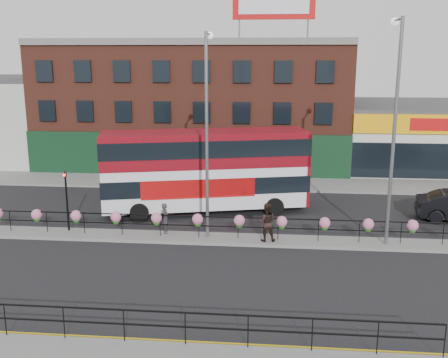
# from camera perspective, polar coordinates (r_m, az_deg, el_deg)

# --- Properties ---
(ground) EXTENTS (120.00, 120.00, 0.00)m
(ground) POSITION_cam_1_polar(r_m,az_deg,el_deg) (26.79, -0.61, -6.69)
(ground) COLOR black
(ground) RESTS_ON ground
(north_pavement) EXTENTS (60.00, 4.00, 0.15)m
(north_pavement) POSITION_cam_1_polar(r_m,az_deg,el_deg) (38.22, 1.27, -0.43)
(north_pavement) COLOR slate
(north_pavement) RESTS_ON ground
(median) EXTENTS (60.00, 1.60, 0.15)m
(median) POSITION_cam_1_polar(r_m,az_deg,el_deg) (26.77, -0.61, -6.54)
(median) COLOR slate
(median) RESTS_ON ground
(yellow_line_inner) EXTENTS (60.00, 0.10, 0.01)m
(yellow_line_inner) POSITION_cam_1_polar(r_m,az_deg,el_deg) (18.06, -3.98, -17.22)
(yellow_line_inner) COLOR gold
(yellow_line_inner) RESTS_ON ground
(yellow_line_outer) EXTENTS (60.00, 0.10, 0.01)m
(yellow_line_outer) POSITION_cam_1_polar(r_m,az_deg,el_deg) (17.91, -4.07, -17.51)
(yellow_line_outer) COLOR gold
(yellow_line_outer) RESTS_ON ground
(brick_building) EXTENTS (25.00, 12.21, 10.30)m
(brick_building) POSITION_cam_1_polar(r_m,az_deg,el_deg) (45.66, -3.03, 8.24)
(brick_building) COLOR brown
(brick_building) RESTS_ON ground
(supermarket) EXTENTS (15.00, 12.25, 5.30)m
(supermarket) POSITION_cam_1_polar(r_m,az_deg,el_deg) (47.32, 21.80, 4.47)
(supermarket) COLOR silver
(supermarket) RESTS_ON ground
(median_railing) EXTENTS (30.04, 0.56, 1.23)m
(median_railing) POSITION_cam_1_polar(r_m,az_deg,el_deg) (26.45, -0.61, -4.56)
(median_railing) COLOR black
(median_railing) RESTS_ON median
(south_railing) EXTENTS (20.04, 0.05, 1.12)m
(south_railing) POSITION_cam_1_polar(r_m,az_deg,el_deg) (17.67, -10.88, -14.65)
(south_railing) COLOR black
(south_railing) RESTS_ON south_pavement
(double_decker_bus) EXTENTS (12.36, 5.64, 4.87)m
(double_decker_bus) POSITION_cam_1_polar(r_m,az_deg,el_deg) (30.78, -1.98, 1.75)
(double_decker_bus) COLOR silver
(double_decker_bus) RESTS_ON ground
(pedestrian_a) EXTENTS (0.76, 0.65, 1.60)m
(pedestrian_a) POSITION_cam_1_polar(r_m,az_deg,el_deg) (27.34, -6.40, -4.26)
(pedestrian_a) COLOR #2E2F36
(pedestrian_a) RESTS_ON median
(pedestrian_b) EXTENTS (1.05, 0.87, 1.94)m
(pedestrian_b) POSITION_cam_1_polar(r_m,az_deg,el_deg) (26.07, 4.63, -4.71)
(pedestrian_b) COLOR black
(pedestrian_b) RESTS_ON median
(lamp_column_west) EXTENTS (0.36, 1.78, 10.15)m
(lamp_column_west) POSITION_cam_1_polar(r_m,az_deg,el_deg) (25.83, -1.83, 6.64)
(lamp_column_west) COLOR slate
(lamp_column_west) RESTS_ON median
(lamp_column_east) EXTENTS (0.39, 1.89, 10.76)m
(lamp_column_east) POSITION_cam_1_polar(r_m,az_deg,el_deg) (25.93, 18.04, 6.82)
(lamp_column_east) COLOR slate
(lamp_column_east) RESTS_ON median
(traffic_light_median) EXTENTS (0.15, 0.28, 3.65)m
(traffic_light_median) POSITION_cam_1_polar(r_m,az_deg,el_deg) (28.37, -16.82, -0.92)
(traffic_light_median) COLOR black
(traffic_light_median) RESTS_ON median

